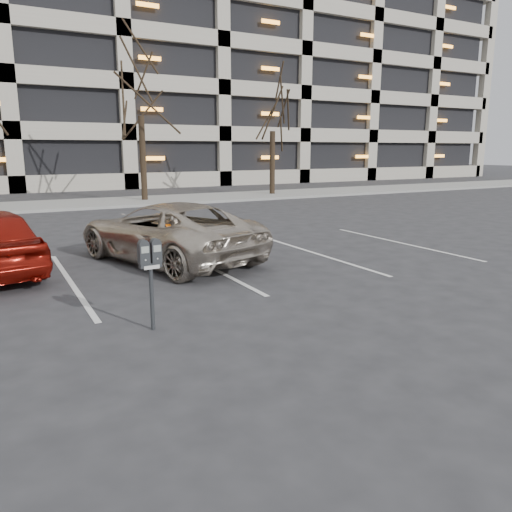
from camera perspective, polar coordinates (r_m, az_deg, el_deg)
The scene contains 8 objects.
ground at distance 8.20m, azimuth -8.31°, elevation -5.44°, with size 140.00×140.00×0.00m, color #28282B.
sidewalk at distance 23.64m, azimuth -21.96°, elevation 5.41°, with size 80.00×4.00×0.12m, color gray.
stall_lines at distance 10.05m, azimuth -20.45°, elevation -2.78°, with size 16.90×5.20×0.00m.
parking_garage at distance 44.26m, azimuth -9.38°, elevation 20.78°, with size 52.00×20.00×19.00m.
tree_c at distance 24.61m, azimuth -13.29°, elevation 20.95°, with size 3.88×3.88×8.82m.
tree_d at distance 27.22m, azimuth 1.94°, elevation 18.39°, with size 3.32×3.32×7.54m.
parking_meter at distance 6.88m, azimuth -12.00°, elevation -0.71°, with size 0.33×0.15×1.25m.
suv_silver at distance 11.23m, azimuth -10.07°, elevation 2.73°, with size 3.52×5.20×1.33m.
Camera 1 is at (-2.65, -7.36, 2.45)m, focal length 35.00 mm.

